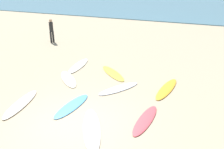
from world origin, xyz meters
The scene contains 11 objects.
ground_plane centered at (0.00, 0.00, 0.00)m, with size 120.00×120.00×0.00m, color tan.
surfboard_0 centered at (-2.67, 0.45, 0.04)m, with size 0.55×2.35×0.08m, color silver.
surfboard_1 centered at (-2.07, 3.23, 0.03)m, with size 0.58×2.10×0.07m, color #EDE6C1.
surfboard_2 centered at (0.62, 3.10, 0.03)m, with size 0.54×2.15×0.07m, color white.
surfboard_3 centered at (2.67, 3.82, 0.03)m, with size 0.52×2.41×0.07m, color gold.
surfboard_4 centered at (2.32, 1.08, 0.03)m, with size 0.50×2.13×0.06m, color #E3474E.
surfboard_5 centered at (-0.66, 1.03, 0.03)m, with size 0.57×2.10×0.06m, color #4F95D3.
surfboard_6 centered at (0.71, -0.07, 0.04)m, with size 0.58×2.52×0.08m, color white.
surfboard_7 centered at (-0.23, 4.65, 0.03)m, with size 0.57×2.22×0.06m, color yellow.
surfboard_8 centered at (-2.41, 4.97, 0.04)m, with size 0.57×2.34×0.08m, color silver.
beachgoer_near centered at (-6.38, 8.50, 0.98)m, with size 0.36×0.36×1.74m.
Camera 1 is at (3.72, -6.23, 5.09)m, focal length 38.81 mm.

